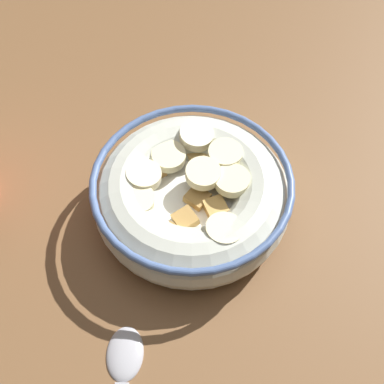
{
  "coord_description": "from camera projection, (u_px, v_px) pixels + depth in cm",
  "views": [
    {
      "loc": [
        -4.61,
        22.89,
        37.84
      ],
      "look_at": [
        0.0,
        0.0,
        3.0
      ],
      "focal_mm": 49.12,
      "sensor_mm": 36.0,
      "label": 1
    }
  ],
  "objects": [
    {
      "name": "cereal_bowl",
      "position": [
        192.0,
        195.0,
        0.42
      ],
      "size": [
        16.02,
        16.02,
        5.07
      ],
      "color": "beige",
      "rests_on": "ground_plane"
    },
    {
      "name": "ground_plane",
      "position": [
        192.0,
        218.0,
        0.45
      ],
      "size": [
        135.63,
        135.63,
        2.0
      ],
      "primitive_type": "cube",
      "color": "brown"
    }
  ]
}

